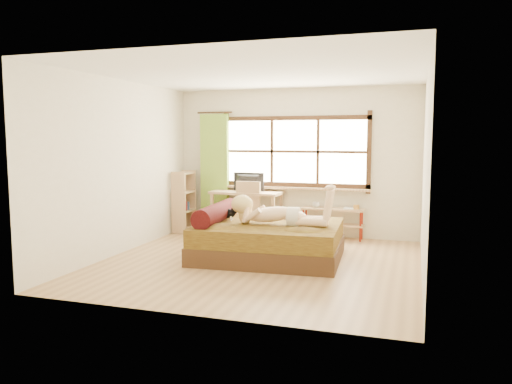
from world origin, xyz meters
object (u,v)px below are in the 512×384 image
(desk, at_px, (247,197))
(pipe_shelf, at_px, (333,216))
(kitten, at_px, (227,212))
(bed, at_px, (266,239))
(chair, at_px, (246,207))
(woman, at_px, (278,203))
(bookshelf, at_px, (184,201))

(desk, height_order, pipe_shelf, desk)
(desk, bearing_deg, kitten, -80.14)
(kitten, bearing_deg, desk, 93.48)
(bed, distance_m, pipe_shelf, 1.90)
(bed, distance_m, chair, 1.50)
(woman, height_order, chair, woman)
(woman, xyz_separation_m, bookshelf, (-2.30, 1.58, -0.25))
(chair, height_order, pipe_shelf, chair)
(pipe_shelf, relative_size, bookshelf, 0.96)
(desk, relative_size, bookshelf, 1.15)
(pipe_shelf, bearing_deg, woman, -105.67)
(bed, height_order, kitten, bed)
(chair, bearing_deg, bookshelf, 171.69)
(woman, relative_size, chair, 1.45)
(bed, bearing_deg, pipe_shelf, 63.60)
(woman, height_order, desk, woman)
(chair, xyz_separation_m, pipe_shelf, (1.49, 0.48, -0.16))
(woman, height_order, pipe_shelf, woman)
(bed, bearing_deg, kitten, 167.71)
(bed, relative_size, woman, 1.50)
(bed, bearing_deg, woman, -16.52)
(bed, relative_size, pipe_shelf, 1.99)
(bed, height_order, woman, woman)
(bed, xyz_separation_m, desk, (-0.85, 1.63, 0.42))
(chair, bearing_deg, bed, -56.57)
(bed, distance_m, desk, 1.88)
(pipe_shelf, height_order, bookshelf, bookshelf)
(bed, xyz_separation_m, woman, (0.20, -0.05, 0.56))
(woman, distance_m, chair, 1.65)
(woman, bearing_deg, bed, 163.48)
(woman, relative_size, bookshelf, 1.27)
(chair, distance_m, pipe_shelf, 1.57)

